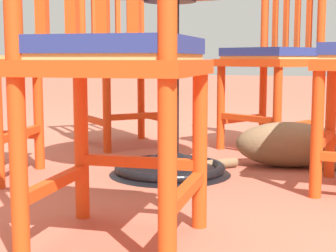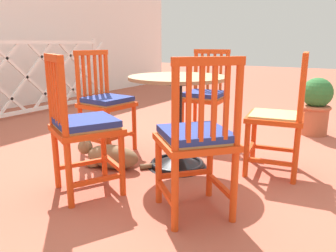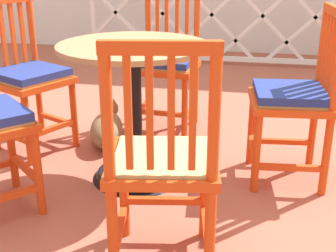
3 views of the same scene
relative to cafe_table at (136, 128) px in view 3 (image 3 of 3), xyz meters
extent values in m
plane|color=#AD5642|center=(-0.01, -0.02, -0.28)|extent=(24.00, 24.00, 0.00)
cylinder|color=white|center=(-1.20, 2.76, 0.24)|extent=(0.06, 0.06, 1.04)
cube|color=white|center=(0.37, 2.76, -0.22)|extent=(3.15, 0.04, 0.05)
cube|color=white|center=(-0.94, 2.76, 0.24)|extent=(0.95, 0.02, 0.95)
cube|color=white|center=(-0.42, 2.76, 0.24)|extent=(0.95, 0.02, 0.95)
cube|color=white|center=(0.11, 2.76, 0.24)|extent=(0.95, 0.02, 0.95)
cube|color=white|center=(0.63, 2.76, 0.24)|extent=(0.95, 0.02, 0.95)
cube|color=white|center=(1.16, 2.76, 0.24)|extent=(0.95, 0.02, 0.95)
cube|color=white|center=(-0.94, 2.76, 0.24)|extent=(0.95, 0.02, 0.95)
cube|color=white|center=(-0.42, 2.76, 0.24)|extent=(0.95, 0.02, 0.95)
cube|color=white|center=(0.11, 2.76, 0.24)|extent=(0.95, 0.02, 0.95)
cube|color=white|center=(0.63, 2.76, 0.24)|extent=(0.95, 0.02, 0.95)
cube|color=white|center=(1.16, 2.76, 0.24)|extent=(0.95, 0.02, 0.95)
cone|color=black|center=(0.00, 0.00, -0.23)|extent=(0.48, 0.48, 0.10)
torus|color=black|center=(0.00, 0.00, -0.26)|extent=(0.44, 0.44, 0.04)
cylinder|color=black|center=(0.00, 0.00, 0.09)|extent=(0.07, 0.07, 0.66)
cylinder|color=black|center=(0.00, 0.00, 0.40)|extent=(0.20, 0.20, 0.04)
cylinder|color=#9E754C|center=(0.00, 0.00, 0.43)|extent=(0.76, 0.76, 0.02)
cylinder|color=#D64214|center=(0.63, -0.04, -0.06)|extent=(0.04, 0.04, 0.45)
cylinder|color=#D64214|center=(0.60, 0.30, -0.06)|extent=(0.04, 0.04, 0.45)
cylinder|color=#D64214|center=(0.97, 0.00, 0.17)|extent=(0.04, 0.04, 0.91)
cylinder|color=#D64214|center=(0.94, 0.33, 0.17)|extent=(0.04, 0.04, 0.91)
cube|color=#D64214|center=(0.80, -0.02, -0.14)|extent=(0.34, 0.06, 0.03)
cube|color=#D64214|center=(0.77, 0.32, -0.14)|extent=(0.34, 0.06, 0.03)
cube|color=#D64214|center=(0.61, 0.13, -0.11)|extent=(0.06, 0.34, 0.03)
cube|color=#D64214|center=(0.78, 0.15, 0.15)|extent=(0.44, 0.44, 0.04)
cube|color=tan|center=(0.78, 0.15, 0.17)|extent=(0.38, 0.38, 0.02)
cube|color=#D64214|center=(0.96, 0.06, 0.40)|extent=(0.02, 0.03, 0.39)
cube|color=#D64214|center=(0.96, 0.13, 0.40)|extent=(0.02, 0.03, 0.39)
cube|color=#D64214|center=(0.95, 0.20, 0.40)|extent=(0.02, 0.03, 0.39)
cube|color=#D64214|center=(0.94, 0.27, 0.40)|extent=(0.02, 0.03, 0.39)
cube|color=#D64214|center=(0.95, 0.17, 0.61)|extent=(0.07, 0.38, 0.04)
cube|color=navy|center=(0.78, 0.15, 0.20)|extent=(0.39, 0.39, 0.04)
cylinder|color=#D64214|center=(0.17, 0.57, -0.06)|extent=(0.04, 0.04, 0.45)
cylinder|color=#D64214|center=(-0.17, 0.59, -0.06)|extent=(0.04, 0.04, 0.45)
cylinder|color=#D64214|center=(0.19, 0.91, 0.17)|extent=(0.04, 0.04, 0.91)
cylinder|color=#D64214|center=(-0.15, 0.93, 0.17)|extent=(0.04, 0.04, 0.91)
cube|color=#D64214|center=(0.18, 0.74, -0.14)|extent=(0.05, 0.34, 0.03)
cube|color=#D64214|center=(-0.16, 0.76, -0.14)|extent=(0.05, 0.34, 0.03)
cube|color=#D64214|center=(0.00, 0.58, -0.11)|extent=(0.34, 0.05, 0.03)
cube|color=#D64214|center=(0.01, 0.75, 0.15)|extent=(0.43, 0.43, 0.04)
cube|color=tan|center=(0.01, 0.75, 0.17)|extent=(0.37, 0.37, 0.02)
cube|color=#D64214|center=(0.13, 0.91, 0.40)|extent=(0.03, 0.02, 0.39)
cube|color=#D64214|center=(0.06, 0.92, 0.40)|extent=(0.03, 0.02, 0.39)
cube|color=#D64214|center=(-0.01, 0.92, 0.40)|extent=(0.03, 0.02, 0.39)
cube|color=#D64214|center=(-0.08, 0.93, 0.40)|extent=(0.03, 0.02, 0.39)
cube|color=navy|center=(0.01, 0.75, 0.20)|extent=(0.38, 0.38, 0.04)
cylinder|color=#D64214|center=(-0.48, 0.34, -0.06)|extent=(0.04, 0.04, 0.45)
cylinder|color=#D64214|center=(-0.64, 0.04, -0.06)|extent=(0.04, 0.04, 0.45)
cylinder|color=#D64214|center=(-0.79, 0.50, 0.17)|extent=(0.04, 0.04, 0.91)
cube|color=#D64214|center=(-0.63, 0.42, -0.14)|extent=(0.32, 0.18, 0.03)
cube|color=#D64214|center=(-0.79, 0.12, -0.14)|extent=(0.32, 0.18, 0.03)
cube|color=#D64214|center=(-0.56, 0.19, -0.11)|extent=(0.18, 0.32, 0.03)
cube|color=#D64214|center=(-0.71, 0.27, 0.15)|extent=(0.54, 0.54, 0.04)
cube|color=tan|center=(-0.71, 0.27, 0.17)|extent=(0.47, 0.47, 0.02)
cube|color=#D64214|center=(-0.82, 0.44, 0.40)|extent=(0.03, 0.03, 0.39)
cube|color=#D64214|center=(-0.85, 0.37, 0.40)|extent=(0.03, 0.03, 0.39)
cube|color=#D64214|center=(-0.88, 0.31, 0.40)|extent=(0.03, 0.03, 0.39)
cube|color=#D64214|center=(-0.86, 0.34, 0.61)|extent=(0.20, 0.35, 0.04)
cube|color=navy|center=(-0.71, 0.27, 0.20)|extent=(0.48, 0.48, 0.04)
cylinder|color=#D64214|center=(-0.60, -0.22, -0.06)|extent=(0.04, 0.04, 0.45)
cylinder|color=#D64214|center=(-0.34, -0.45, -0.06)|extent=(0.04, 0.04, 0.45)
cube|color=#D64214|center=(-0.46, -0.57, -0.14)|extent=(0.25, 0.27, 0.03)
cube|color=#D64214|center=(-0.47, -0.33, -0.11)|extent=(0.27, 0.25, 0.03)
cylinder|color=#D64214|center=(0.09, -0.54, -0.06)|extent=(0.04, 0.04, 0.45)
cylinder|color=#D64214|center=(0.42, -0.48, -0.06)|extent=(0.04, 0.04, 0.45)
cylinder|color=#D64214|center=(0.14, -0.87, 0.17)|extent=(0.04, 0.04, 0.91)
cylinder|color=#D64214|center=(0.48, -0.82, 0.17)|extent=(0.04, 0.04, 0.91)
cube|color=#D64214|center=(0.12, -0.71, -0.14)|extent=(0.08, 0.34, 0.03)
cube|color=#D64214|center=(0.45, -0.65, -0.14)|extent=(0.08, 0.34, 0.03)
cube|color=#D64214|center=(0.26, -0.51, -0.11)|extent=(0.34, 0.08, 0.03)
cube|color=#D64214|center=(0.28, -0.68, 0.15)|extent=(0.46, 0.46, 0.04)
cube|color=tan|center=(0.28, -0.68, 0.17)|extent=(0.40, 0.40, 0.02)
cube|color=#D64214|center=(0.21, -0.86, 0.40)|extent=(0.03, 0.02, 0.39)
cube|color=#D64214|center=(0.28, -0.85, 0.40)|extent=(0.03, 0.02, 0.39)
cube|color=#D64214|center=(0.35, -0.84, 0.40)|extent=(0.03, 0.02, 0.39)
cube|color=#D64214|center=(0.41, -0.83, 0.40)|extent=(0.03, 0.02, 0.39)
cube|color=#D64214|center=(0.31, -0.85, 0.61)|extent=(0.38, 0.09, 0.04)
ellipsoid|color=brown|center=(-0.31, 0.42, -0.19)|extent=(0.29, 0.47, 0.19)
ellipsoid|color=silver|center=(-0.33, 0.52, -0.20)|extent=(0.19, 0.21, 0.14)
sphere|color=brown|center=(-0.36, 0.66, -0.13)|extent=(0.12, 0.12, 0.12)
ellipsoid|color=silver|center=(-0.37, 0.70, -0.15)|extent=(0.06, 0.05, 0.04)
cone|color=brown|center=(-0.39, 0.64, -0.08)|extent=(0.04, 0.04, 0.04)
cone|color=brown|center=(-0.33, 0.66, -0.08)|extent=(0.04, 0.04, 0.04)
ellipsoid|color=brown|center=(-0.39, 0.57, -0.26)|extent=(0.08, 0.13, 0.05)
ellipsoid|color=brown|center=(-0.29, 0.59, -0.26)|extent=(0.08, 0.13, 0.05)
cylinder|color=brown|center=(-0.14, 0.14, -0.26)|extent=(0.19, 0.18, 0.04)
camera|label=1|loc=(1.94, 0.71, 0.17)|focal=57.23mm
camera|label=2|loc=(-2.19, -1.29, 0.69)|focal=35.45mm
camera|label=3|loc=(0.60, -2.20, 0.88)|focal=49.66mm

